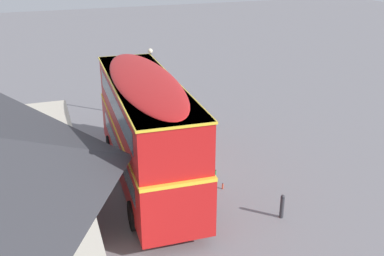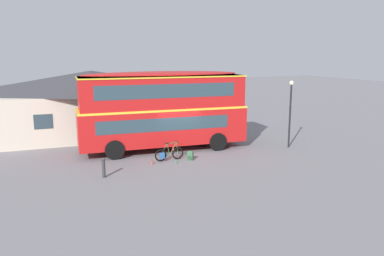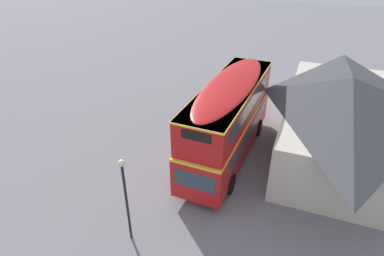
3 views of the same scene
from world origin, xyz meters
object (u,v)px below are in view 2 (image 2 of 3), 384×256
object	(u,v)px
water_bottle_green_metal	(176,161)
water_bottle_red_squeeze	(152,162)
street_lamp	(290,106)
kerb_bollard	(104,167)
touring_bicycle	(168,154)
backpack_on_ground	(190,155)
double_decker_bus	(163,107)

from	to	relation	value
water_bottle_green_metal	water_bottle_red_squeeze	bearing A→B (deg)	168.32
water_bottle_red_squeeze	street_lamp	xyz separation A→B (m)	(9.07, 0.28, 2.50)
water_bottle_red_squeeze	kerb_bollard	size ratio (longest dim) A/B	0.27
touring_bicycle	backpack_on_ground	bearing A→B (deg)	-20.42
water_bottle_green_metal	street_lamp	size ratio (longest dim) A/B	0.05
touring_bicycle	kerb_bollard	distance (m)	4.14
water_bottle_red_squeeze	water_bottle_green_metal	xyz separation A→B (m)	(1.28, -0.27, -0.02)
backpack_on_ground	street_lamp	bearing A→B (deg)	2.28
double_decker_bus	backpack_on_ground	size ratio (longest dim) A/B	19.24
kerb_bollard	water_bottle_red_squeeze	bearing A→B (deg)	22.35
street_lamp	kerb_bollard	xyz separation A→B (m)	(-11.82, -1.41, -2.12)
kerb_bollard	double_decker_bus	bearing A→B (deg)	41.80
backpack_on_ground	kerb_bollard	bearing A→B (deg)	-167.12
street_lamp	kerb_bollard	bearing A→B (deg)	-173.21
double_decker_bus	kerb_bollard	size ratio (longest dim) A/B	10.50
touring_bicycle	water_bottle_green_metal	xyz separation A→B (m)	(0.19, -0.69, -0.27)
double_decker_bus	water_bottle_green_metal	distance (m)	3.97
double_decker_bus	touring_bicycle	size ratio (longest dim) A/B	5.99
double_decker_bus	water_bottle_red_squeeze	world-z (taller)	double_decker_bus
water_bottle_red_squeeze	water_bottle_green_metal	distance (m)	1.31
touring_bicycle	water_bottle_red_squeeze	size ratio (longest dim) A/B	6.42
street_lamp	kerb_bollard	size ratio (longest dim) A/B	4.32
touring_bicycle	backpack_on_ground	xyz separation A→B (m)	(1.13, -0.42, -0.10)
double_decker_bus	touring_bicycle	world-z (taller)	double_decker_bus
backpack_on_ground	street_lamp	xyz separation A→B (m)	(6.85, 0.27, 2.35)
double_decker_bus	kerb_bollard	distance (m)	6.22
double_decker_bus	touring_bicycle	xyz separation A→B (m)	(-0.51, -2.33, -2.27)
double_decker_bus	street_lamp	world-z (taller)	double_decker_bus
backpack_on_ground	water_bottle_green_metal	world-z (taller)	backpack_on_ground
touring_bicycle	kerb_bollard	bearing A→B (deg)	-157.93
double_decker_bus	backpack_on_ground	xyz separation A→B (m)	(0.61, -2.75, -2.37)
touring_bicycle	water_bottle_red_squeeze	xyz separation A→B (m)	(-1.09, -0.43, -0.25)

